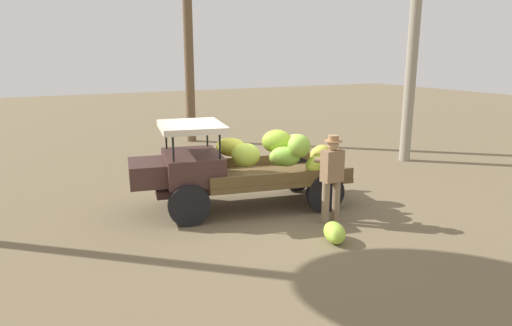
# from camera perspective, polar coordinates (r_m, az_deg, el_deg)

# --- Properties ---
(ground_plane) EXTENTS (60.00, 60.00, 0.00)m
(ground_plane) POSITION_cam_1_polar(r_m,az_deg,el_deg) (9.82, -0.74, -5.56)
(ground_plane) COLOR #736246
(truck) EXTENTS (4.63, 2.41, 1.84)m
(truck) POSITION_cam_1_polar(r_m,az_deg,el_deg) (9.55, -2.44, -0.33)
(truck) COLOR #402823
(truck) RESTS_ON ground
(farmer) EXTENTS (0.53, 0.47, 1.71)m
(farmer) POSITION_cam_1_polar(r_m,az_deg,el_deg) (8.88, 9.38, -1.28)
(farmer) COLOR #897255
(farmer) RESTS_ON ground
(loose_banana_bunch) EXTENTS (0.57, 0.73, 0.35)m
(loose_banana_bunch) POSITION_cam_1_polar(r_m,az_deg,el_deg) (8.18, 9.71, -8.49)
(loose_banana_bunch) COLOR #A6CF40
(loose_banana_bunch) RESTS_ON ground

